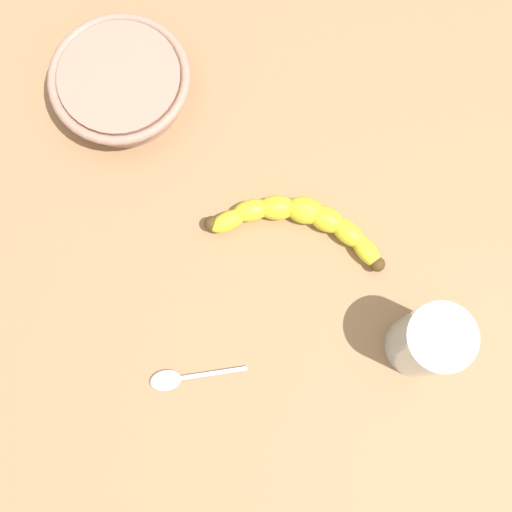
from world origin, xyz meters
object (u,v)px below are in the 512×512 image
ceramic_bowl (121,83)px  teaspoon (172,380)px  smoothie_glass (429,342)px  banana (300,220)px

ceramic_bowl → teaspoon: (-36.28, -1.66, -2.38)cm
smoothie_glass → ceramic_bowl: 47.47cm
banana → smoothie_glass: 20.28cm
banana → ceramic_bowl: ceramic_bowl is taller
smoothie_glass → teaspoon: size_ratio=1.01×
ceramic_bowl → teaspoon: ceramic_bowl is taller
banana → smoothie_glass: size_ratio=1.81×
ceramic_bowl → banana: bearing=-136.6°
banana → smoothie_glass: smoothie_glass is taller
banana → ceramic_bowl: bearing=-24.8°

